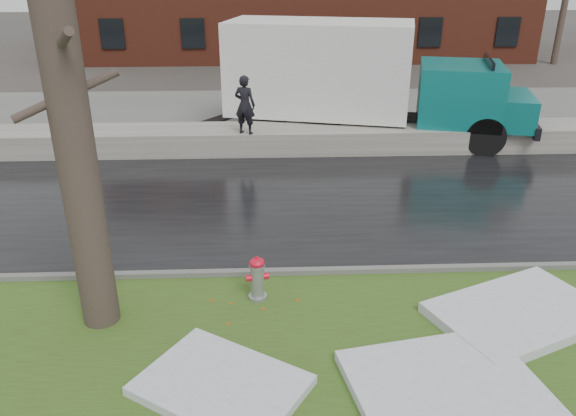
{
  "coord_description": "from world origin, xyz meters",
  "views": [
    {
      "loc": [
        -0.7,
        -8.32,
        5.59
      ],
      "look_at": [
        -0.27,
        1.96,
        1.0
      ],
      "focal_mm": 35.0,
      "sensor_mm": 36.0,
      "label": 1
    }
  ],
  "objects_px": {
    "fire_hydrant": "(257,276)",
    "box_truck": "(355,78)",
    "worker": "(245,105)",
    "tree": "(67,101)"
  },
  "relations": [
    {
      "from": "worker",
      "to": "box_truck",
      "type": "bearing_deg",
      "value": -129.69
    },
    {
      "from": "tree",
      "to": "box_truck",
      "type": "xyz_separation_m",
      "value": [
        5.76,
        10.4,
        -1.75
      ]
    },
    {
      "from": "fire_hydrant",
      "to": "tree",
      "type": "xyz_separation_m",
      "value": [
        -2.61,
        -0.53,
        3.26
      ]
    },
    {
      "from": "box_truck",
      "to": "worker",
      "type": "bearing_deg",
      "value": -137.44
    },
    {
      "from": "tree",
      "to": "worker",
      "type": "distance_m",
      "value": 8.98
    },
    {
      "from": "fire_hydrant",
      "to": "box_truck",
      "type": "bearing_deg",
      "value": 60.85
    },
    {
      "from": "box_truck",
      "to": "worker",
      "type": "relative_size",
      "value": 6.54
    },
    {
      "from": "fire_hydrant",
      "to": "tree",
      "type": "bearing_deg",
      "value": -179.91
    },
    {
      "from": "fire_hydrant",
      "to": "box_truck",
      "type": "relative_size",
      "value": 0.07
    },
    {
      "from": "fire_hydrant",
      "to": "tree",
      "type": "relative_size",
      "value": 0.11
    }
  ]
}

